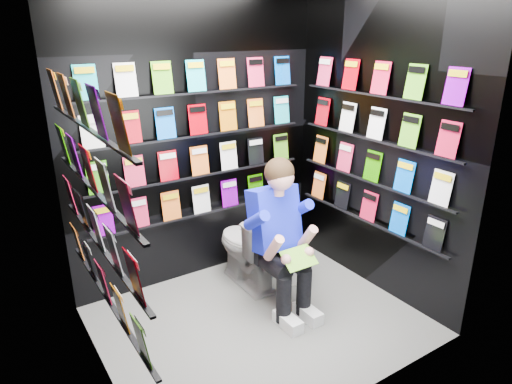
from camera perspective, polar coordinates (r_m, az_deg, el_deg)
floor at (r=3.84m, az=0.39°, el=-15.83°), size 2.40×2.40×0.00m
wall_back at (r=4.10m, az=-7.35°, el=6.43°), size 2.40×0.04×2.60m
wall_front at (r=2.53m, az=13.05°, el=-2.49°), size 2.40×0.04×2.60m
wall_left at (r=2.81m, az=-20.38°, el=-0.98°), size 0.04×2.00×2.60m
wall_right at (r=4.03m, az=14.90°, el=5.67°), size 0.04×2.00×2.60m
comics_back at (r=4.07m, az=-7.17°, el=6.42°), size 2.10×0.06×1.37m
comics_left at (r=2.82m, az=-19.80°, el=-0.77°), size 0.06×1.70×1.37m
comics_right at (r=4.00m, az=14.62°, el=5.69°), size 0.06×1.70×1.37m
toilet at (r=4.17m, az=-0.97°, el=-6.85°), size 0.43×0.76×0.73m
longbox at (r=4.40m, az=4.15°, el=-8.46°), size 0.38×0.48×0.31m
longbox_lid at (r=4.32m, az=4.21°, el=-6.45°), size 0.41×0.50×0.03m
reader at (r=3.71m, az=2.13°, el=-3.44°), size 0.54×0.78×1.42m
held_comic at (r=3.54m, az=5.38°, el=-8.20°), size 0.27×0.16×0.11m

